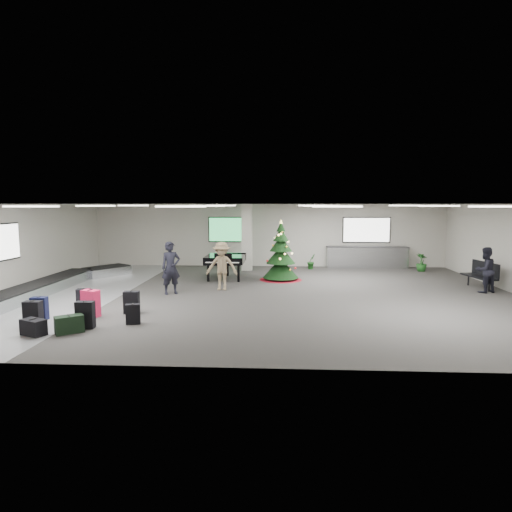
# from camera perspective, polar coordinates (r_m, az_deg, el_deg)

# --- Properties ---
(ground) EXTENTS (18.00, 18.00, 0.00)m
(ground) POSITION_cam_1_polar(r_m,az_deg,el_deg) (15.38, 0.99, -5.08)
(ground) COLOR #353430
(ground) RESTS_ON ground
(room_envelope) EXTENTS (18.02, 14.02, 3.21)m
(room_envelope) POSITION_cam_1_polar(r_m,az_deg,el_deg) (15.76, -0.30, 3.77)
(room_envelope) COLOR #B3B1A4
(room_envelope) RESTS_ON ground
(baggage_carousel) EXTENTS (2.28, 9.71, 0.43)m
(baggage_carousel) POSITION_cam_1_polar(r_m,az_deg,el_deg) (17.39, -25.86, -3.66)
(baggage_carousel) COLOR silver
(baggage_carousel) RESTS_ON ground
(service_counter) EXTENTS (4.05, 0.65, 1.08)m
(service_counter) POSITION_cam_1_polar(r_m,az_deg,el_deg) (22.30, 14.56, -0.14)
(service_counter) COLOR silver
(service_counter) RESTS_ON ground
(suitcase_0) EXTENTS (0.45, 0.26, 0.71)m
(suitcase_0) POSITION_cam_1_polar(r_m,az_deg,el_deg) (12.68, -27.59, -6.88)
(suitcase_0) COLOR black
(suitcase_0) RESTS_ON ground
(suitcase_1) EXTENTS (0.46, 0.25, 0.72)m
(suitcase_1) POSITION_cam_1_polar(r_m,az_deg,el_deg) (12.00, -21.81, -7.29)
(suitcase_1) COLOR black
(suitcase_1) RESTS_ON ground
(pink_suitcase) EXTENTS (0.56, 0.43, 0.79)m
(pink_suitcase) POSITION_cam_1_polar(r_m,az_deg,el_deg) (13.14, -21.17, -5.91)
(pink_suitcase) COLOR #FF2156
(pink_suitcase) RESTS_ON ground
(suitcase_3) EXTENTS (0.45, 0.27, 0.68)m
(suitcase_3) POSITION_cam_1_polar(r_m,az_deg,el_deg) (13.15, -16.26, -5.95)
(suitcase_3) COLOR black
(suitcase_3) RESTS_ON ground
(navy_suitcase) EXTENTS (0.44, 0.27, 0.67)m
(navy_suitcase) POSITION_cam_1_polar(r_m,az_deg,el_deg) (13.32, -26.91, -6.29)
(navy_suitcase) COLOR black
(navy_suitcase) RESTS_ON ground
(green_duffel) EXTENTS (0.72, 0.66, 0.46)m
(green_duffel) POSITION_cam_1_polar(r_m,az_deg,el_deg) (11.76, -23.64, -8.34)
(green_duffel) COLOR black
(green_duffel) RESTS_ON ground
(suitcase_7) EXTENTS (0.41, 0.28, 0.56)m
(suitcase_7) POSITION_cam_1_polar(r_m,az_deg,el_deg) (12.02, -16.08, -7.44)
(suitcase_7) COLOR black
(suitcase_7) RESTS_ON ground
(suitcase_8) EXTENTS (0.42, 0.27, 0.60)m
(suitcase_8) POSITION_cam_1_polar(r_m,az_deg,el_deg) (14.43, -22.01, -5.21)
(suitcase_8) COLOR black
(suitcase_8) RESTS_ON ground
(black_duffel) EXTENTS (0.69, 0.56, 0.42)m
(black_duffel) POSITION_cam_1_polar(r_m,az_deg,el_deg) (11.93, -27.54, -8.43)
(black_duffel) COLOR black
(black_duffel) RESTS_ON ground
(christmas_tree) EXTENTS (1.80, 1.80, 2.57)m
(christmas_tree) POSITION_cam_1_polar(r_m,az_deg,el_deg) (18.13, 3.32, -0.44)
(christmas_tree) COLOR maroon
(christmas_tree) RESTS_ON ground
(grand_piano) EXTENTS (1.64, 2.09, 1.19)m
(grand_piano) POSITION_cam_1_polar(r_m,az_deg,el_deg) (18.37, -4.12, -0.45)
(grand_piano) COLOR black
(grand_piano) RESTS_ON ground
(bench) EXTENTS (0.78, 1.68, 1.02)m
(bench) POSITION_cam_1_polar(r_m,az_deg,el_deg) (18.42, 27.90, -2.07)
(bench) COLOR black
(bench) RESTS_ON ground
(traveler_a) EXTENTS (0.82, 0.75, 1.89)m
(traveler_a) POSITION_cam_1_polar(r_m,az_deg,el_deg) (15.52, -11.28, -1.57)
(traveler_a) COLOR black
(traveler_a) RESTS_ON ground
(traveler_b) EXTENTS (1.19, 0.71, 1.80)m
(traveler_b) POSITION_cam_1_polar(r_m,az_deg,el_deg) (16.01, -4.59, -1.35)
(traveler_b) COLOR #8F7A58
(traveler_b) RESTS_ON ground
(traveler_bench) EXTENTS (0.98, 0.88, 1.66)m
(traveler_bench) POSITION_cam_1_polar(r_m,az_deg,el_deg) (17.56, 28.22, -1.66)
(traveler_bench) COLOR black
(traveler_bench) RESTS_ON ground
(potted_plant_left) EXTENTS (0.54, 0.54, 0.77)m
(potted_plant_left) POSITION_cam_1_polar(r_m,az_deg,el_deg) (21.33, 7.39, -0.72)
(potted_plant_left) COLOR #16451A
(potted_plant_left) RESTS_ON ground
(potted_plant_right) EXTENTS (0.69, 0.69, 0.87)m
(potted_plant_right) POSITION_cam_1_polar(r_m,az_deg,el_deg) (21.93, 21.21, -0.79)
(potted_plant_right) COLOR #16451A
(potted_plant_right) RESTS_ON ground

